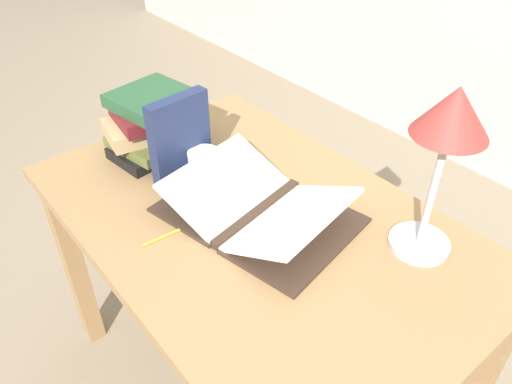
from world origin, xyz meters
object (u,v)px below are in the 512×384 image
pencil (173,233)px  book_stack_tall (155,123)px  book_standing_upright (180,140)px  reading_lamp (449,130)px  open_book (258,207)px  coffee_mug (204,167)px

pencil → book_stack_tall: bearing=154.5°
book_standing_upright → reading_lamp: bearing=20.4°
open_book → book_standing_upright: 0.29m
open_book → coffee_mug: (-0.21, -0.02, 0.02)m
open_book → reading_lamp: bearing=23.1°
open_book → book_standing_upright: size_ratio=2.11×
book_standing_upright → book_stack_tall: bearing=168.5°
open_book → coffee_mug: bearing=174.3°
book_stack_tall → reading_lamp: (0.78, 0.27, 0.23)m
reading_lamp → coffee_mug: bearing=-155.3°
coffee_mug → pencil: (0.13, -0.19, -0.05)m
book_stack_tall → reading_lamp: size_ratio=0.75×
pencil → open_book: bearing=69.0°
book_standing_upright → coffee_mug: 0.10m
open_book → book_stack_tall: book_stack_tall is taller
book_standing_upright → reading_lamp: (0.60, 0.29, 0.19)m
open_book → book_stack_tall: size_ratio=1.71×
open_book → reading_lamp: (0.33, 0.23, 0.29)m
book_stack_tall → coffee_mug: (0.23, 0.02, -0.05)m
coffee_mug → reading_lamp: bearing=24.7°
book_standing_upright → coffee_mug: (0.05, 0.04, -0.08)m
book_standing_upright → pencil: bearing=-44.5°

